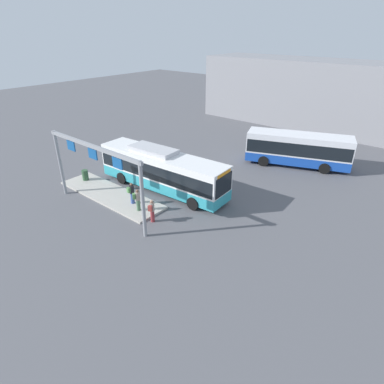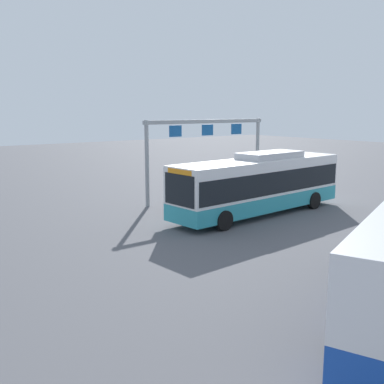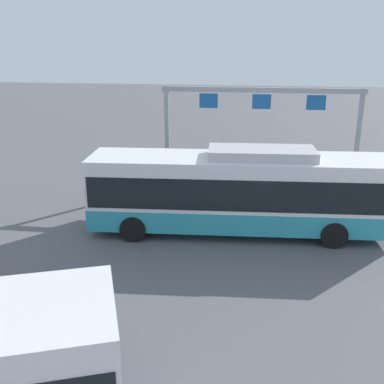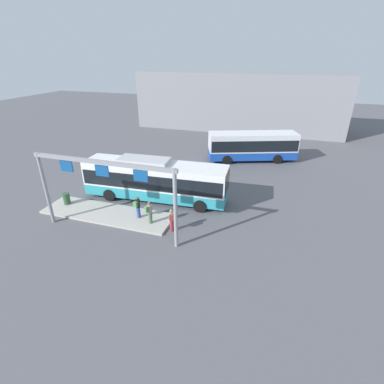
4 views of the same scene
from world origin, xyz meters
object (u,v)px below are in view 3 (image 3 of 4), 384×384
object	(u,v)px
person_boarding	(180,179)
trash_bin	(379,198)
person_waiting_near	(215,178)
person_waiting_mid	(238,182)
bus_main	(238,189)

from	to	relation	value
person_boarding	trash_bin	bearing A→B (deg)	64.37
person_waiting_near	trash_bin	distance (m)	7.50
person_waiting_near	person_waiting_mid	xyz separation A→B (m)	(-1.12, 0.43, 0.00)
bus_main	trash_bin	size ratio (longest dim) A/B	13.01
person_boarding	trash_bin	distance (m)	9.24
bus_main	person_waiting_near	distance (m)	4.08
person_waiting_near	person_waiting_mid	size ratio (longest dim) A/B	1.00
person_waiting_near	person_boarding	bearing A→B (deg)	-64.72
person_boarding	trash_bin	xyz separation A→B (m)	(-9.19, 0.87, -0.28)
person_waiting_near	person_waiting_mid	distance (m)	1.20
person_boarding	person_waiting_near	size ratio (longest dim) A/B	1.00
person_boarding	person_waiting_near	xyz separation A→B (m)	(-1.73, 0.25, 0.16)
person_boarding	person_waiting_mid	distance (m)	2.93
bus_main	person_waiting_near	world-z (taller)	bus_main
person_waiting_near	trash_bin	xyz separation A→B (m)	(-7.46, 0.62, -0.44)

